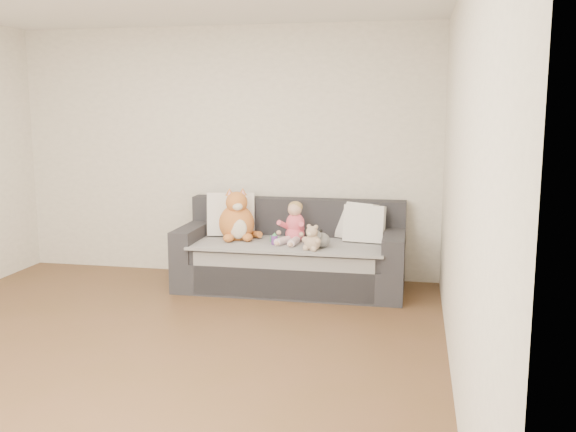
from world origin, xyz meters
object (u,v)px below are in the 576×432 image
(plush_cat, at_px, (237,220))
(teddy_bear, at_px, (312,240))
(sippy_cup, at_px, (275,239))
(sofa, at_px, (292,257))
(toddler, at_px, (294,225))

(plush_cat, distance_m, teddy_bear, 0.88)
(teddy_bear, height_order, sippy_cup, teddy_bear)
(sofa, relative_size, plush_cat, 4.07)
(plush_cat, bearing_deg, teddy_bear, -43.63)
(toddler, bearing_deg, teddy_bear, -44.13)
(plush_cat, relative_size, sippy_cup, 4.71)
(plush_cat, height_order, teddy_bear, plush_cat)
(sofa, bearing_deg, plush_cat, -174.30)
(toddler, distance_m, sippy_cup, 0.25)
(toddler, relative_size, sippy_cup, 3.59)
(toddler, xyz_separation_m, plush_cat, (-0.57, 0.00, 0.03))
(sippy_cup, bearing_deg, plush_cat, 158.10)
(toddler, relative_size, teddy_bear, 1.68)
(teddy_bear, relative_size, sippy_cup, 2.14)
(plush_cat, xyz_separation_m, teddy_bear, (0.81, -0.34, -0.10))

